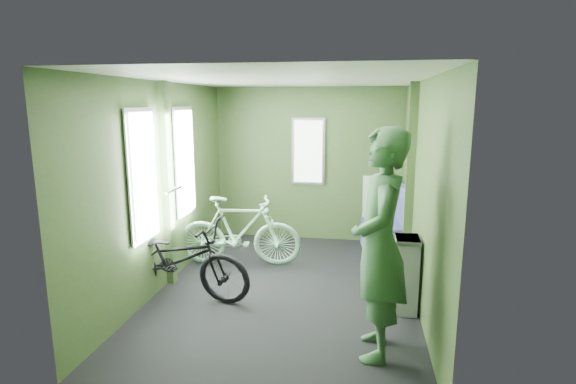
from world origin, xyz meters
name	(u,v)px	position (x,y,z in m)	size (l,w,h in m)	color
room	(284,162)	(-0.04, 0.04, 1.44)	(4.00, 4.02, 2.31)	black
bicycle_black	(179,297)	(-1.12, -0.40, 0.00)	(0.59, 1.68, 0.88)	black
bicycle_mint	(240,266)	(-0.71, 0.61, 0.00)	(0.44, 1.57, 0.94)	#98D9B0
passenger	(379,245)	(0.95, -1.16, 0.95)	(0.47, 0.75, 1.89)	#305834
waste_box	(406,274)	(1.26, -0.32, 0.38)	(0.23, 0.32, 0.77)	gray
bench_seat	(385,233)	(1.15, 1.45, 0.29)	(0.62, 0.98, 0.98)	navy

